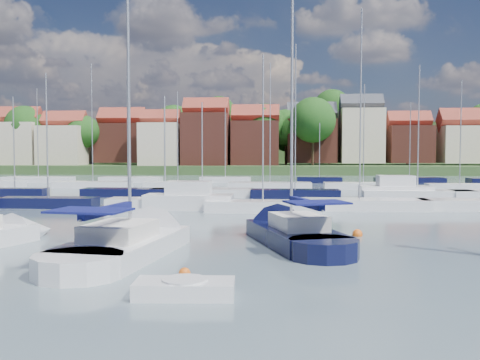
{
  "coord_description": "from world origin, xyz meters",
  "views": [
    {
      "loc": [
        1.79,
        -22.04,
        4.57
      ],
      "look_at": [
        -0.79,
        14.0,
        2.67
      ],
      "focal_mm": 40.0,
      "sensor_mm": 36.0,
      "label": 1
    }
  ],
  "objects": [
    {
      "name": "ground",
      "position": [
        0.0,
        40.0,
        0.0
      ],
      "size": [
        260.0,
        260.0,
        0.0
      ],
      "primitive_type": "plane",
      "color": "#495A63",
      "rests_on": "ground"
    },
    {
      "name": "sailboat_centre",
      "position": [
        -4.66,
        2.42,
        0.35
      ],
      "size": [
        5.13,
        13.04,
        17.18
      ],
      "rotation": [
        0.0,
        0.0,
        1.43
      ],
      "color": "silver",
      "rests_on": "ground"
    },
    {
      "name": "sailboat_navy",
      "position": [
        2.19,
        5.61,
        0.35
      ],
      "size": [
        6.46,
        11.93,
        16.0
      ],
      "rotation": [
        0.0,
        0.0,
        1.88
      ],
      "color": "black",
      "rests_on": "ground"
    },
    {
      "name": "tender",
      "position": [
        -1.14,
        -5.6,
        0.26
      ],
      "size": [
        3.2,
        1.61,
        0.68
      ],
      "rotation": [
        0.0,
        0.0,
        0.05
      ],
      "color": "silver",
      "rests_on": "ground"
    },
    {
      "name": "buoy_c",
      "position": [
        -3.72,
        -0.91,
        0.0
      ],
      "size": [
        0.48,
        0.48,
        0.48
      ],
      "primitive_type": "sphere",
      "color": "beige",
      "rests_on": "ground"
    },
    {
      "name": "buoy_d",
      "position": [
        -1.64,
        -2.78,
        0.0
      ],
      "size": [
        0.44,
        0.44,
        0.44
      ],
      "primitive_type": "sphere",
      "color": "#D85914",
      "rests_on": "ground"
    },
    {
      "name": "buoy_e",
      "position": [
        6.11,
        7.17,
        0.0
      ],
      "size": [
        0.55,
        0.55,
        0.55
      ],
      "primitive_type": "sphere",
      "color": "#D85914",
      "rests_on": "ground"
    },
    {
      "name": "marina_field",
      "position": [
        1.91,
        35.15,
        0.43
      ],
      "size": [
        79.62,
        41.41,
        15.93
      ],
      "color": "silver",
      "rests_on": "ground"
    },
    {
      "name": "far_shore_town",
      "position": [
        2.23,
        132.67,
        4.61
      ],
      "size": [
        212.46,
        90.0,
        22.27
      ],
      "color": "#354F27",
      "rests_on": "ground"
    }
  ]
}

